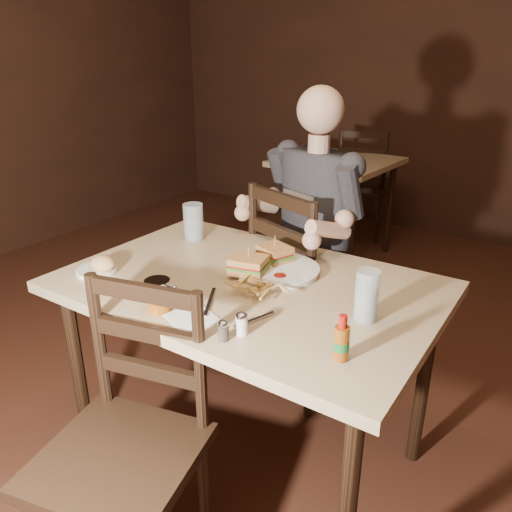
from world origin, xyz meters
The scene contains 24 objects.
room_shell centered at (0.00, 0.00, 1.40)m, with size 7.00×7.00×7.00m.
main_table centered at (-0.13, 0.35, 0.70)m, with size 1.30×0.87×0.77m.
bg_table centered at (-0.78, 2.50, 0.68)m, with size 0.85×0.85×0.77m.
chair_far centered at (-0.15, 0.92, 0.50)m, with size 0.46×0.50×1.00m, color black, non-canonical shape.
chair_near centered at (-0.15, -0.27, 0.46)m, with size 0.42×0.46×0.92m, color black, non-canonical shape.
bg_chair_far centered at (-0.78, 3.05, 0.47)m, with size 0.44×0.48×0.94m, color black, non-canonical shape.
bg_chair_near centered at (-0.78, 1.95, 0.45)m, with size 0.41×0.45×0.89m, color black, non-canonical shape.
diner centered at (-0.17, 0.87, 0.96)m, with size 0.51×0.40×0.88m, color #2F2F35, non-canonical shape.
dinner_plate centered at (-0.08, 0.47, 0.78)m, with size 0.30×0.30×0.02m, color white.
sandwich_left centered at (-0.13, 0.53, 0.84)m, with size 0.12×0.10×0.10m, color #D8964F, non-canonical shape.
sandwich_right centered at (-0.15, 0.38, 0.84)m, with size 0.12×0.10×0.10m, color #D8964F, non-canonical shape.
fries_pile centered at (-0.04, 0.28, 0.81)m, with size 0.23×0.16×0.04m, color #E0AF54, non-canonical shape.
ketchup_dollop centered at (-0.04, 0.41, 0.79)m, with size 0.04×0.04×0.01m, color maroon.
glass_left centered at (-0.56, 0.58, 0.85)m, with size 0.08×0.08×0.16m, color silver.
glass_right centered at (0.32, 0.32, 0.85)m, with size 0.07×0.07×0.16m, color silver.
hot_sauce centered at (0.34, 0.09, 0.83)m, with size 0.04×0.04×0.13m, color #8B4610, non-canonical shape.
salt_shaker centered at (0.06, 0.05, 0.80)m, with size 0.04×0.04×0.06m, color white, non-canonical shape.
pepper_shaker centered at (0.03, 0.00, 0.80)m, with size 0.03×0.03×0.06m, color #38332D, non-canonical shape.
syrup_dispenser centered at (-0.24, 0.03, 0.82)m, with size 0.08×0.08×0.10m, color #8B4610, non-canonical shape.
napkin centered at (-0.12, 0.04, 0.77)m, with size 0.14×0.13×0.00m, color white.
knife centered at (-0.14, 0.15, 0.78)m, with size 0.01×0.19×0.00m, color silver.
fork centered at (0.04, 0.13, 0.78)m, with size 0.01×0.15×0.00m, color silver.
side_plate centered at (-0.63, 0.11, 0.78)m, with size 0.14×0.14×0.01m, color white.
bread_roll centered at (-0.60, 0.12, 0.81)m, with size 0.10×0.08×0.06m, color tan.
Camera 1 is at (0.77, -0.95, 1.51)m, focal length 35.00 mm.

